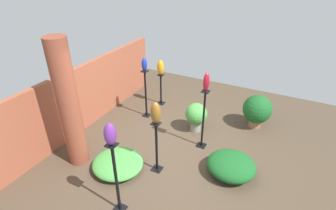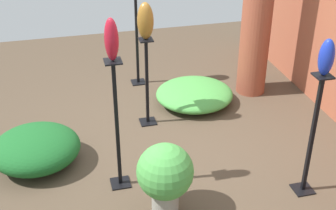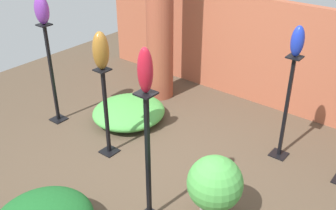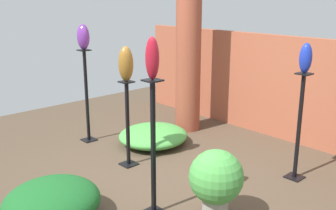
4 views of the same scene
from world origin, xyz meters
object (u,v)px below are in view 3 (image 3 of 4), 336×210
at_px(art_vase_bronze, 101,51).
at_px(potted_plant_front_right, 215,186).
at_px(pedestal_bronze, 106,116).
at_px(pedestal_ruby, 148,165).
at_px(art_vase_violet, 42,10).
at_px(pedestal_cobalt, 286,113).
at_px(brick_pillar, 160,13).
at_px(pedestal_violet, 52,78).
at_px(art_vase_ruby, 145,70).
at_px(art_vase_cobalt, 297,41).

relative_size(art_vase_bronze, potted_plant_front_right, 0.59).
xyz_separation_m(pedestal_bronze, potted_plant_front_right, (1.65, -0.18, -0.07)).
distance_m(pedestal_ruby, art_vase_violet, 2.54).
bearing_deg(art_vase_violet, pedestal_ruby, -15.57).
relative_size(pedestal_bronze, pedestal_cobalt, 0.86).
bearing_deg(brick_pillar, pedestal_ruby, -52.77).
bearing_deg(pedestal_cobalt, brick_pillar, 171.07).
xyz_separation_m(pedestal_bronze, pedestal_violet, (-1.14, 0.10, 0.13)).
xyz_separation_m(brick_pillar, pedestal_violet, (-0.65, -1.51, -0.68)).
xyz_separation_m(pedestal_ruby, pedestal_violet, (-2.28, 0.63, -0.00)).
height_order(art_vase_bronze, potted_plant_front_right, art_vase_bronze).
height_order(brick_pillar, pedestal_cobalt, brick_pillar).
xyz_separation_m(art_vase_ruby, art_vase_violet, (-2.28, 0.63, -0.02)).
bearing_deg(pedestal_bronze, art_vase_bronze, 0.00).
xyz_separation_m(brick_pillar, pedestal_cobalt, (2.19, -0.34, -0.72)).
distance_m(pedestal_bronze, art_vase_bronze, 0.83).
xyz_separation_m(pedestal_violet, pedestal_cobalt, (2.84, 1.17, -0.05)).
distance_m(pedestal_ruby, art_vase_cobalt, 2.06).
distance_m(pedestal_ruby, pedestal_violet, 2.36).
height_order(brick_pillar, potted_plant_front_right, brick_pillar).
bearing_deg(art_vase_bronze, art_vase_ruby, -25.29).
bearing_deg(potted_plant_front_right, pedestal_bronze, 173.75).
xyz_separation_m(pedestal_ruby, art_vase_cobalt, (0.56, 1.80, 0.83)).
height_order(pedestal_violet, potted_plant_front_right, pedestal_violet).
bearing_deg(pedestal_cobalt, potted_plant_front_right, -91.68).
height_order(art_vase_violet, potted_plant_front_right, art_vase_violet).
bearing_deg(pedestal_cobalt, pedestal_violet, -157.63).
xyz_separation_m(pedestal_ruby, pedestal_bronze, (-1.13, 0.54, -0.13)).
bearing_deg(art_vase_cobalt, pedestal_violet, -157.63).
bearing_deg(art_vase_cobalt, art_vase_bronze, -143.24).
relative_size(brick_pillar, pedestal_violet, 1.89).
height_order(art_vase_bronze, art_vase_violet, art_vase_violet).
distance_m(pedestal_violet, art_vase_ruby, 2.55).
bearing_deg(art_vase_cobalt, potted_plant_front_right, -91.68).
bearing_deg(art_vase_violet, brick_pillar, 66.87).
xyz_separation_m(brick_pillar, pedestal_bronze, (0.50, -1.61, -0.81)).
bearing_deg(art_vase_cobalt, pedestal_ruby, -107.28).
xyz_separation_m(art_vase_bronze, potted_plant_front_right, (1.65, -0.18, -0.91)).
bearing_deg(pedestal_bronze, pedestal_cobalt, 36.76).
relative_size(pedestal_violet, art_vase_bronze, 3.20).
bearing_deg(art_vase_violet, potted_plant_front_right, -5.71).
bearing_deg(pedestal_bronze, pedestal_ruby, -25.29).
relative_size(pedestal_bronze, potted_plant_front_right, 1.52).
xyz_separation_m(brick_pillar, art_vase_violet, (-0.65, -1.51, 0.26)).
relative_size(pedestal_cobalt, art_vase_bronze, 2.99).
height_order(art_vase_violet, art_vase_cobalt, art_vase_violet).
bearing_deg(pedestal_ruby, pedestal_cobalt, 72.72).
distance_m(pedestal_ruby, pedestal_cobalt, 1.89).
height_order(pedestal_violet, art_vase_cobalt, art_vase_cobalt).
height_order(pedestal_bronze, art_vase_cobalt, art_vase_cobalt).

